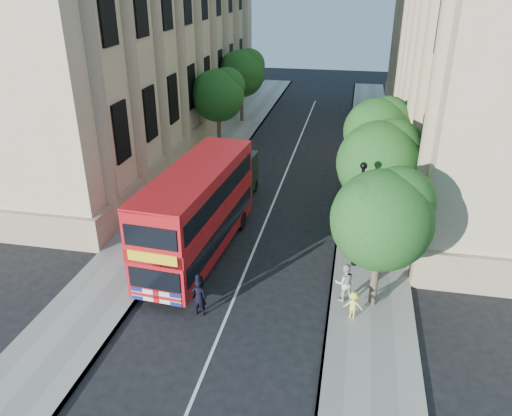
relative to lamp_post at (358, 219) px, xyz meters
The scene contains 17 objects.
ground 8.20m from the lamp_post, 129.81° to the right, with size 120.00×120.00×0.00m, color black.
pavement_right 4.75m from the lamp_post, 79.38° to the left, with size 3.50×80.00×0.12m, color gray.
pavement_left 11.73m from the lamp_post, 159.59° to the left, with size 3.50×80.00×0.12m, color gray.
building_right 21.06m from the lamp_post, 63.95° to the left, with size 12.00×38.00×18.00m, color tan.
building_left 26.82m from the lamp_post, 136.25° to the left, with size 12.00×38.00×18.00m, color tan.
tree_right_near 3.54m from the lamp_post, 74.15° to the right, with size 4.00×4.00×6.08m.
tree_right_mid 3.70m from the lamp_post, 74.48° to the left, with size 4.20×4.20×6.37m.
tree_right_far 9.25m from the lamp_post, 84.67° to the left, with size 4.00×4.00×6.15m.
tree_left_far 19.52m from the lamp_post, 124.35° to the left, with size 4.00×4.00×6.30m.
tree_left_back 26.51m from the lamp_post, 114.51° to the left, with size 4.20×4.20×6.65m.
lamp_post is the anchor object (origin of this frame).
double_decker_bus 7.53m from the lamp_post, behind, with size 3.24×9.82×4.47m.
box_van 9.88m from the lamp_post, 138.56° to the left, with size 1.99×4.54×2.56m.
police_constable 8.08m from the lamp_post, 140.73° to the right, with size 0.61×0.40×1.66m, color black.
woman_pedestrian 3.37m from the lamp_post, 97.58° to the right, with size 0.84×0.65×1.73m, color beige.
child_a 2.29m from the lamp_post, 50.10° to the right, with size 0.70×0.29×1.19m, color orange.
child_b 4.48m from the lamp_post, 89.85° to the right, with size 0.76×0.44×1.18m, color #F3F352.
Camera 1 is at (4.46, -14.88, 12.67)m, focal length 35.00 mm.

